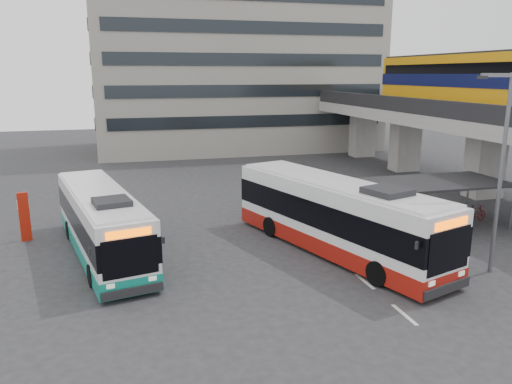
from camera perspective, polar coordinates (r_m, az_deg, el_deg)
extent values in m
plane|color=#28282B|center=(22.80, 3.17, -7.91)|extent=(120.00, 120.00, 0.00)
cube|color=gray|center=(37.31, 24.69, 2.95)|extent=(2.20, 1.60, 4.60)
cube|color=gray|center=(45.33, 16.67, 5.26)|extent=(2.20, 1.60, 4.60)
cube|color=gray|center=(52.24, 12.07, 6.54)|extent=(2.20, 1.60, 4.60)
cube|color=gray|center=(40.10, 21.44, 7.87)|extent=(8.00, 32.00, 0.90)
cube|color=black|center=(37.92, 16.94, 9.46)|extent=(0.35, 32.00, 1.10)
cube|color=black|center=(42.36, 25.70, 9.09)|extent=(0.35, 32.00, 1.10)
cube|color=orange|center=(38.30, 23.65, 11.29)|extent=(2.90, 20.00, 3.90)
cube|color=#0A0E39|center=(38.29, 23.68, 11.59)|extent=(2.98, 20.02, 0.90)
cube|color=black|center=(38.29, 23.80, 12.78)|extent=(2.96, 19.20, 0.70)
cube|color=black|center=(38.31, 23.93, 14.20)|extent=(2.70, 19.60, 0.25)
cylinder|color=#595B60|center=(27.95, 7.33, -1.38)|extent=(0.12, 0.12, 2.40)
cylinder|color=#595B60|center=(32.78, 23.04, -0.16)|extent=(0.12, 0.12, 2.40)
cylinder|color=#595B60|center=(24.79, 10.49, -3.42)|extent=(0.12, 0.12, 2.40)
cylinder|color=#595B60|center=(30.13, 27.21, -1.70)|extent=(0.12, 0.12, 2.40)
cube|color=black|center=(28.32, 17.83, 0.93)|extent=(10.00, 4.00, 0.12)
imported|color=black|center=(26.90, 10.32, -3.74)|extent=(1.71, 0.60, 0.90)
imported|color=black|center=(27.59, 13.33, -3.35)|extent=(1.66, 0.47, 1.00)
imported|color=black|center=(28.38, 16.18, -3.15)|extent=(1.72, 0.60, 0.90)
imported|color=black|center=(29.22, 18.87, -2.78)|extent=(1.66, 0.47, 1.00)
imported|color=#350C0F|center=(30.14, 21.40, -2.60)|extent=(1.71, 0.60, 0.90)
imported|color=#3F0C0F|center=(31.09, 23.78, -2.25)|extent=(1.66, 0.47, 1.00)
cube|color=gray|center=(57.73, -2.48, 17.58)|extent=(30.00, 15.00, 25.00)
cube|color=beige|center=(18.81, 16.60, -13.28)|extent=(0.15, 1.60, 0.01)
cube|color=beige|center=(21.16, 12.32, -9.94)|extent=(0.15, 1.60, 0.01)
cube|color=beige|center=(23.66, 8.98, -7.24)|extent=(0.15, 1.60, 0.01)
cube|color=white|center=(23.75, 9.02, -2.37)|extent=(6.34, 12.64, 2.85)
cube|color=maroon|center=(24.14, 8.91, -5.39)|extent=(6.39, 12.69, 0.78)
cube|color=black|center=(23.72, 9.04, -2.07)|extent=(6.40, 12.68, 1.19)
cube|color=#FF5B00|center=(19.51, 21.43, -3.40)|extent=(1.78, 0.65, 0.31)
cube|color=black|center=(21.23, 14.79, 0.06)|extent=(2.02, 2.06, 0.29)
cylinder|color=black|center=(20.70, 13.74, -9.03)|extent=(0.61, 1.08, 1.04)
cylinder|color=black|center=(27.44, 5.99, -3.10)|extent=(0.61, 1.08, 1.04)
cube|color=white|center=(24.19, -17.26, -3.03)|extent=(4.65, 11.35, 2.54)
cube|color=#0D7B67|center=(24.53, -17.07, -5.68)|extent=(4.70, 11.40, 0.69)
cube|color=black|center=(24.16, -17.28, -2.77)|extent=(4.72, 11.38, 1.06)
cube|color=#FF5B00|center=(18.69, -14.34, -4.60)|extent=(1.63, 0.43, 0.28)
cube|color=black|center=(21.17, -16.17, -1.12)|extent=(1.70, 1.75, 0.26)
cylinder|color=black|center=(21.10, -18.21, -9.05)|extent=(0.47, 0.96, 0.93)
cylinder|color=black|center=(27.65, -16.03, -3.55)|extent=(0.47, 0.96, 0.93)
imported|color=black|center=(23.18, -13.75, -5.65)|extent=(0.67, 0.75, 1.73)
cylinder|color=#595B60|center=(22.74, 26.17, 1.58)|extent=(0.17, 0.17, 8.32)
cube|color=#595B60|center=(22.07, 25.82, 11.93)|extent=(1.25, 0.43, 0.16)
cube|color=black|center=(21.81, 24.44, 11.85)|extent=(0.40, 0.26, 0.12)
cube|color=#AC1A0A|center=(27.65, -24.95, -2.59)|extent=(0.53, 0.30, 2.51)
cube|color=white|center=(27.49, -25.08, -1.28)|extent=(0.53, 0.21, 0.50)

